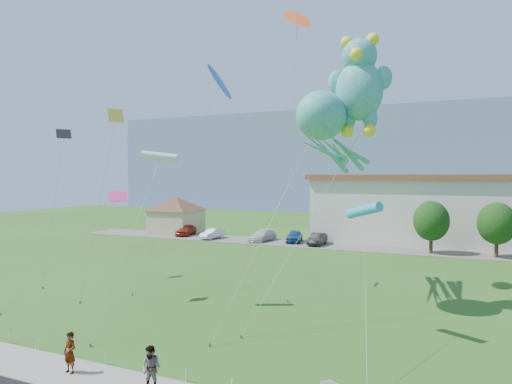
% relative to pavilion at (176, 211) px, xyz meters
% --- Properties ---
extents(ground, '(160.00, 160.00, 0.00)m').
position_rel_pavilion_xyz_m(ground, '(24.00, -38.00, -3.02)').
color(ground, '#325919').
rests_on(ground, ground).
extents(sidewalk, '(80.00, 2.50, 0.10)m').
position_rel_pavilion_xyz_m(sidewalk, '(24.00, -40.75, -2.97)').
color(sidewalk, gray).
rests_on(sidewalk, ground).
extents(parking_strip, '(70.00, 6.00, 0.06)m').
position_rel_pavilion_xyz_m(parking_strip, '(24.00, -3.00, -2.99)').
color(parking_strip, '#59544C').
rests_on(parking_strip, ground).
extents(hill_ridge, '(160.00, 50.00, 25.00)m').
position_rel_pavilion_xyz_m(hill_ridge, '(24.00, 82.00, 9.48)').
color(hill_ridge, '#758AA2').
rests_on(hill_ridge, ground).
extents(pavilion, '(9.20, 9.20, 5.00)m').
position_rel_pavilion_xyz_m(pavilion, '(0.00, 0.00, 0.00)').
color(pavilion, tan).
rests_on(pavilion, ground).
extents(rope_fence, '(26.05, 0.05, 0.50)m').
position_rel_pavilion_xyz_m(rope_fence, '(24.00, -39.30, -2.77)').
color(rope_fence, white).
rests_on(rope_fence, ground).
extents(tree_near, '(3.60, 3.60, 5.47)m').
position_rel_pavilion_xyz_m(tree_near, '(34.00, -4.00, 0.36)').
color(tree_near, '#3F2B19').
rests_on(tree_near, ground).
extents(tree_mid, '(3.60, 3.60, 5.47)m').
position_rel_pavilion_xyz_m(tree_mid, '(40.00, -4.00, 0.36)').
color(tree_mid, '#3F2B19').
rests_on(tree_mid, ground).
extents(pedestrian_left, '(0.62, 0.43, 1.64)m').
position_rel_pavilion_xyz_m(pedestrian_left, '(22.40, -40.71, -2.10)').
color(pedestrian_left, gray).
rests_on(pedestrian_left, sidewalk).
extents(pedestrian_right, '(0.85, 0.69, 1.65)m').
position_rel_pavilion_xyz_m(pedestrian_right, '(26.31, -40.59, -2.10)').
color(pedestrian_right, gray).
rests_on(pedestrian_right, sidewalk).
extents(parked_car_red, '(2.46, 4.53, 1.46)m').
position_rel_pavilion_xyz_m(parked_car_red, '(3.09, -2.27, -2.23)').
color(parked_car_red, '#9B2813').
rests_on(parked_car_red, parking_strip).
extents(parked_car_silver, '(1.80, 3.98, 1.27)m').
position_rel_pavilion_xyz_m(parked_car_silver, '(7.96, -3.76, -2.33)').
color(parked_car_silver, silver).
rests_on(parked_car_silver, parking_strip).
extents(parked_car_white, '(2.63, 4.89, 1.35)m').
position_rel_pavilion_xyz_m(parked_car_white, '(14.57, -2.98, -2.29)').
color(parked_car_white, silver).
rests_on(parked_car_white, parking_strip).
extents(parked_car_blue, '(2.47, 4.44, 1.43)m').
position_rel_pavilion_xyz_m(parked_car_blue, '(18.50, -2.34, -2.25)').
color(parked_car_blue, navy).
rests_on(parked_car_blue, parking_strip).
extents(parked_car_black, '(1.44, 4.07, 1.34)m').
position_rel_pavilion_xyz_m(parked_car_black, '(21.64, -3.26, -2.30)').
color(parked_car_black, black).
rests_on(parked_car_black, parking_strip).
extents(octopus_kite, '(4.43, 16.04, 13.19)m').
position_rel_pavilion_xyz_m(octopus_kite, '(28.88, -25.74, 7.87)').
color(octopus_kite, teal).
rests_on(octopus_kite, ground).
extents(teddy_bear_kite, '(6.06, 9.65, 16.70)m').
position_rel_pavilion_xyz_m(teddy_bear_kite, '(30.90, -25.80, 10.72)').
color(teddy_bear_kite, teal).
rests_on(teddy_bear_kite, ground).
extents(small_kite_yellow, '(1.68, 5.27, 12.83)m').
position_rel_pavilion_xyz_m(small_kite_yellow, '(14.01, -28.69, 7.92)').
color(small_kite_yellow, yellow).
rests_on(small_kite_yellow, ground).
extents(small_kite_white, '(1.63, 8.48, 9.68)m').
position_rel_pavilion_xyz_m(small_kite_white, '(19.58, -30.82, 6.14)').
color(small_kite_white, white).
rests_on(small_kite_white, ground).
extents(small_kite_orange, '(2.00, 5.41, 20.17)m').
position_rel_pavilion_xyz_m(small_kite_orange, '(25.70, -22.51, 15.96)').
color(small_kite_orange, '#FD541C').
rests_on(small_kite_orange, ground).
extents(small_kite_cyan, '(1.80, 8.18, 6.75)m').
position_rel_pavilion_xyz_m(small_kite_cyan, '(32.29, -31.23, 3.24)').
color(small_kite_cyan, '#30A3DB').
rests_on(small_kite_cyan, ground).
extents(small_kite_pink, '(4.59, 6.29, 7.13)m').
position_rel_pavilion_xyz_m(small_kite_pink, '(16.04, -31.43, 3.02)').
color(small_kite_pink, '#EC3480').
rests_on(small_kite_pink, ground).
extents(small_kite_blue, '(4.67, 6.21, 15.68)m').
position_rel_pavilion_xyz_m(small_kite_blue, '(20.31, -24.53, 11.64)').
color(small_kite_blue, blue).
rests_on(small_kite_blue, ground).
extents(small_kite_black, '(2.42, 4.38, 11.81)m').
position_rel_pavilion_xyz_m(small_kite_black, '(8.08, -27.71, 7.09)').
color(small_kite_black, black).
rests_on(small_kite_black, ground).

